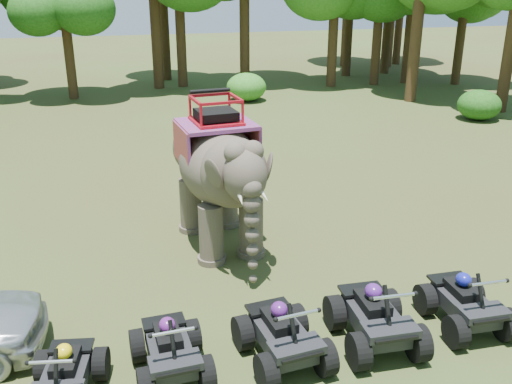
% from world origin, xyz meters
% --- Properties ---
extents(ground, '(110.00, 110.00, 0.00)m').
position_xyz_m(ground, '(0.00, 0.00, 0.00)').
color(ground, '#47381E').
rests_on(ground, ground).
extents(elephant, '(2.41, 4.64, 3.75)m').
position_xyz_m(elephant, '(-0.51, 2.81, 1.87)').
color(elephant, '#4A3F36').
rests_on(elephant, ground).
extents(atv_0, '(1.39, 1.74, 1.16)m').
position_xyz_m(atv_0, '(-3.97, -2.18, 0.58)').
color(atv_0, black).
rests_on(atv_0, ground).
extents(atv_1, '(1.30, 1.73, 1.23)m').
position_xyz_m(atv_1, '(-2.30, -1.95, 0.62)').
color(atv_1, black).
rests_on(atv_1, ground).
extents(atv_2, '(1.49, 1.91, 1.32)m').
position_xyz_m(atv_2, '(-0.38, -2.07, 0.66)').
color(atv_2, black).
rests_on(atv_2, ground).
extents(atv_3, '(1.43, 1.92, 1.38)m').
position_xyz_m(atv_3, '(1.39, -2.01, 0.69)').
color(atv_3, black).
rests_on(atv_3, ground).
extents(atv_4, '(1.31, 1.77, 1.29)m').
position_xyz_m(atv_4, '(3.29, -1.93, 0.64)').
color(atv_4, black).
rests_on(atv_4, ground).
extents(tree_0, '(6.84, 6.84, 9.76)m').
position_xyz_m(tree_0, '(0.00, 23.84, 4.88)').
color(tree_0, '#195114').
rests_on(tree_0, ground).
extents(tree_1, '(6.62, 6.62, 9.45)m').
position_xyz_m(tree_1, '(5.15, 23.72, 4.73)').
color(tree_1, '#195114').
rests_on(tree_1, ground).
extents(tree_2, '(6.08, 6.08, 8.68)m').
position_xyz_m(tree_2, '(9.95, 21.81, 4.34)').
color(tree_2, '#195114').
rests_on(tree_2, ground).
extents(tree_3, '(6.55, 6.55, 9.36)m').
position_xyz_m(tree_3, '(12.45, 16.84, 4.68)').
color(tree_3, '#195114').
rests_on(tree_3, ground).
extents(tree_26, '(4.79, 4.79, 6.84)m').
position_xyz_m(tree_26, '(-4.74, 21.99, 3.42)').
color(tree_26, '#195114').
rests_on(tree_26, ground).
extents(tree_28, '(5.63, 5.63, 8.04)m').
position_xyz_m(tree_28, '(12.69, 21.71, 4.02)').
color(tree_28, '#195114').
rests_on(tree_28, ground).
extents(tree_29, '(6.23, 6.23, 8.90)m').
position_xyz_m(tree_29, '(1.43, 24.06, 4.45)').
color(tree_29, '#195114').
rests_on(tree_29, ground).
extents(tree_32, '(6.08, 6.08, 8.68)m').
position_xyz_m(tree_32, '(12.32, 25.13, 4.34)').
color(tree_32, '#195114').
rests_on(tree_32, ground).
extents(tree_33, '(6.00, 6.00, 8.57)m').
position_xyz_m(tree_33, '(17.91, 28.93, 4.29)').
color(tree_33, '#195114').
rests_on(tree_33, ground).
extents(tree_36, '(5.16, 5.16, 7.37)m').
position_xyz_m(tree_36, '(17.54, 20.61, 3.68)').
color(tree_36, '#195114').
rests_on(tree_36, ground).
extents(tree_37, '(6.29, 6.29, 8.99)m').
position_xyz_m(tree_37, '(13.80, 28.97, 4.49)').
color(tree_37, '#195114').
rests_on(tree_37, ground).
extents(tree_39, '(6.06, 6.06, 8.66)m').
position_xyz_m(tree_39, '(0.76, 26.51, 4.33)').
color(tree_39, '#195114').
rests_on(tree_39, ground).
extents(tree_40, '(6.01, 6.01, 8.59)m').
position_xyz_m(tree_40, '(14.81, 21.76, 4.29)').
color(tree_40, '#195114').
rests_on(tree_40, ground).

